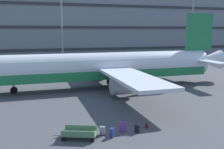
{
  "coord_description": "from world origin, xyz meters",
  "views": [
    {
      "loc": [
        -7.96,
        -34.24,
        7.94
      ],
      "look_at": [
        0.34,
        -6.35,
        3.0
      ],
      "focal_mm": 41.13,
      "sensor_mm": 36.0,
      "label": 1
    }
  ],
  "objects_px": {
    "suitcase_upright": "(137,129)",
    "suitcase_laid_flat": "(122,127)",
    "suitcase_small": "(112,132)",
    "suitcase_silver": "(102,130)",
    "baggage_cart": "(79,133)",
    "backpack_large": "(147,126)",
    "airliner": "(107,67)"
  },
  "relations": [
    {
      "from": "backpack_large",
      "to": "baggage_cart",
      "type": "height_order",
      "value": "baggage_cart"
    },
    {
      "from": "airliner",
      "to": "backpack_large",
      "type": "height_order",
      "value": "airliner"
    },
    {
      "from": "suitcase_silver",
      "to": "suitcase_laid_flat",
      "type": "distance_m",
      "value": 1.7
    },
    {
      "from": "suitcase_small",
      "to": "baggage_cart",
      "type": "xyz_separation_m",
      "value": [
        -2.41,
        0.46,
        0.05
      ]
    },
    {
      "from": "suitcase_silver",
      "to": "backpack_large",
      "type": "distance_m",
      "value": 3.95
    },
    {
      "from": "airliner",
      "to": "suitcase_small",
      "type": "xyz_separation_m",
      "value": [
        -4.28,
        -16.86,
        -2.55
      ]
    },
    {
      "from": "airliner",
      "to": "baggage_cart",
      "type": "bearing_deg",
      "value": -112.2
    },
    {
      "from": "suitcase_silver",
      "to": "suitcase_small",
      "type": "xyz_separation_m",
      "value": [
        0.6,
        -0.63,
        0.02
      ]
    },
    {
      "from": "backpack_large",
      "to": "suitcase_silver",
      "type": "bearing_deg",
      "value": -174.58
    },
    {
      "from": "airliner",
      "to": "suitcase_silver",
      "type": "distance_m",
      "value": 17.14
    },
    {
      "from": "suitcase_silver",
      "to": "suitcase_laid_flat",
      "type": "xyz_separation_m",
      "value": [
        1.69,
        0.17,
        0.07
      ]
    },
    {
      "from": "suitcase_silver",
      "to": "suitcase_small",
      "type": "bearing_deg",
      "value": -46.56
    },
    {
      "from": "suitcase_laid_flat",
      "to": "baggage_cart",
      "type": "height_order",
      "value": "suitcase_laid_flat"
    },
    {
      "from": "backpack_large",
      "to": "suitcase_upright",
      "type": "bearing_deg",
      "value": -147.7
    },
    {
      "from": "suitcase_small",
      "to": "suitcase_laid_flat",
      "type": "distance_m",
      "value": 1.35
    },
    {
      "from": "suitcase_small",
      "to": "suitcase_laid_flat",
      "type": "height_order",
      "value": "suitcase_laid_flat"
    },
    {
      "from": "airliner",
      "to": "suitcase_laid_flat",
      "type": "distance_m",
      "value": 16.56
    },
    {
      "from": "suitcase_upright",
      "to": "airliner",
      "type": "bearing_deg",
      "value": 82.63
    },
    {
      "from": "suitcase_laid_flat",
      "to": "backpack_large",
      "type": "bearing_deg",
      "value": 5.26
    },
    {
      "from": "suitcase_small",
      "to": "suitcase_upright",
      "type": "bearing_deg",
      "value": 6.58
    },
    {
      "from": "suitcase_small",
      "to": "suitcase_laid_flat",
      "type": "xyz_separation_m",
      "value": [
        1.09,
        0.8,
        0.06
      ]
    },
    {
      "from": "backpack_large",
      "to": "baggage_cart",
      "type": "relative_size",
      "value": 0.14
    },
    {
      "from": "backpack_large",
      "to": "suitcase_small",
      "type": "bearing_deg",
      "value": -163.25
    },
    {
      "from": "baggage_cart",
      "to": "suitcase_upright",
      "type": "bearing_deg",
      "value": -2.66
    },
    {
      "from": "suitcase_silver",
      "to": "baggage_cart",
      "type": "xyz_separation_m",
      "value": [
        -1.82,
        -0.17,
        0.06
      ]
    },
    {
      "from": "baggage_cart",
      "to": "backpack_large",
      "type": "bearing_deg",
      "value": 5.42
    },
    {
      "from": "airliner",
      "to": "baggage_cart",
      "type": "relative_size",
      "value": 11.38
    },
    {
      "from": "suitcase_upright",
      "to": "suitcase_laid_flat",
      "type": "relative_size",
      "value": 0.94
    },
    {
      "from": "suitcase_upright",
      "to": "suitcase_laid_flat",
      "type": "height_order",
      "value": "suitcase_laid_flat"
    },
    {
      "from": "suitcase_upright",
      "to": "backpack_large",
      "type": "height_order",
      "value": "suitcase_upright"
    },
    {
      "from": "suitcase_laid_flat",
      "to": "suitcase_small",
      "type": "bearing_deg",
      "value": -143.97
    },
    {
      "from": "suitcase_small",
      "to": "baggage_cart",
      "type": "distance_m",
      "value": 2.46
    }
  ]
}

